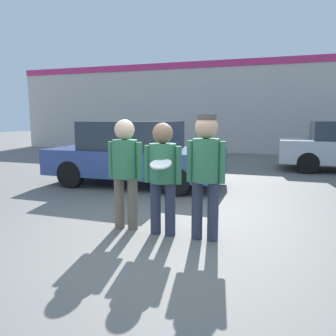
{
  "coord_description": "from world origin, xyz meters",
  "views": [
    {
      "loc": [
        1.43,
        -4.21,
        1.66
      ],
      "look_at": [
        -0.05,
        0.29,
        0.93
      ],
      "focal_mm": 35.0,
      "sensor_mm": 36.0,
      "label": 1
    }
  ],
  "objects_px": {
    "person_right": "(206,166)",
    "parked_car_near": "(135,153)",
    "person_left": "(125,165)",
    "shrub": "(154,141)",
    "person_middle_with_frisbee": "(163,169)"
  },
  "relations": [
    {
      "from": "person_right",
      "to": "shrub",
      "type": "xyz_separation_m",
      "value": [
        -4.75,
        10.59,
        -0.52
      ]
    },
    {
      "from": "person_left",
      "to": "person_right",
      "type": "relative_size",
      "value": 0.96
    },
    {
      "from": "person_right",
      "to": "parked_car_near",
      "type": "xyz_separation_m",
      "value": [
        -2.45,
        3.18,
        -0.25
      ]
    },
    {
      "from": "person_left",
      "to": "shrub",
      "type": "bearing_deg",
      "value": 108.53
    },
    {
      "from": "person_left",
      "to": "person_right",
      "type": "xyz_separation_m",
      "value": [
        1.22,
        -0.08,
        0.05
      ]
    },
    {
      "from": "person_middle_with_frisbee",
      "to": "shrub",
      "type": "distance_m",
      "value": 11.37
    },
    {
      "from": "person_left",
      "to": "parked_car_near",
      "type": "distance_m",
      "value": 3.34
    },
    {
      "from": "person_middle_with_frisbee",
      "to": "parked_car_near",
      "type": "height_order",
      "value": "person_middle_with_frisbee"
    },
    {
      "from": "shrub",
      "to": "person_left",
      "type": "bearing_deg",
      "value": -71.47
    },
    {
      "from": "person_right",
      "to": "parked_car_near",
      "type": "bearing_deg",
      "value": 127.56
    },
    {
      "from": "person_right",
      "to": "parked_car_near",
      "type": "height_order",
      "value": "person_right"
    },
    {
      "from": "person_middle_with_frisbee",
      "to": "person_right",
      "type": "xyz_separation_m",
      "value": [
        0.61,
        -0.01,
        0.08
      ]
    },
    {
      "from": "parked_car_near",
      "to": "shrub",
      "type": "height_order",
      "value": "parked_car_near"
    },
    {
      "from": "person_left",
      "to": "person_right",
      "type": "bearing_deg",
      "value": -3.78
    },
    {
      "from": "person_left",
      "to": "parked_car_near",
      "type": "xyz_separation_m",
      "value": [
        -1.23,
        3.1,
        -0.2
      ]
    }
  ]
}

